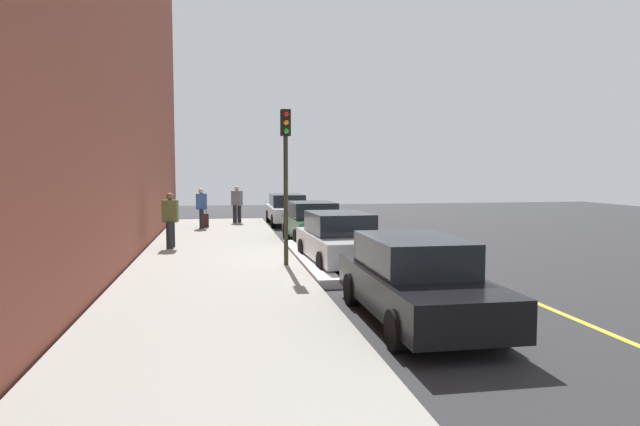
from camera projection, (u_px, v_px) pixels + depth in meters
ground_plane at (330, 262)px, 16.55m from camera, size 56.00×56.00×0.00m
sidewalk at (217, 263)px, 15.97m from camera, size 28.00×4.60×0.15m
lane_stripe_centre at (433, 259)px, 17.10m from camera, size 28.00×0.14×0.01m
snow_bank_curb at (306, 259)px, 16.45m from camera, size 7.48×0.56×0.22m
parked_car_white at (287, 209)px, 28.18m from camera, size 4.74×1.91×1.51m
parked_car_green at (313, 222)px, 21.28m from camera, size 4.27×2.00×1.51m
parked_car_silver at (340, 239)px, 15.91m from camera, size 4.47×2.03×1.51m
parked_car_black at (415, 280)px, 10.02m from camera, size 4.77×1.91×1.51m
pedestrian_grey_coat at (237, 203)px, 27.57m from camera, size 0.53×0.57×1.80m
pedestrian_blue_coat at (201, 207)px, 24.95m from camera, size 0.58×0.49×1.77m
pedestrian_olive_coat at (170, 219)px, 18.53m from camera, size 0.60×0.53×1.83m
traffic_light_pole at (286, 160)px, 14.99m from camera, size 0.35×0.26×4.18m
rolling_suitcase at (206, 220)px, 25.37m from camera, size 0.34×0.22×0.99m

